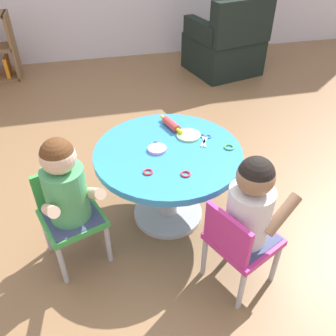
{
  "coord_description": "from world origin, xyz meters",
  "views": [
    {
      "loc": [
        -0.38,
        -1.6,
        1.64
      ],
      "look_at": [
        0.0,
        0.0,
        0.38
      ],
      "focal_mm": 37.73,
      "sensor_mm": 36.0,
      "label": 1
    }
  ],
  "objects_px": {
    "child_chair_left": "(70,213)",
    "rolling_pin": "(171,124)",
    "craft_table": "(168,168)",
    "child_chair_right": "(239,241)",
    "seated_child_right": "(251,204)",
    "armchair_dark": "(226,46)",
    "craft_scissors": "(205,139)",
    "seated_child_left": "(65,185)"
  },
  "relations": [
    {
      "from": "child_chair_left",
      "to": "rolling_pin",
      "type": "relative_size",
      "value": 2.38
    },
    {
      "from": "craft_table",
      "to": "child_chair_right",
      "type": "bearing_deg",
      "value": -68.18
    },
    {
      "from": "craft_table",
      "to": "seated_child_right",
      "type": "height_order",
      "value": "seated_child_right"
    },
    {
      "from": "craft_table",
      "to": "seated_child_right",
      "type": "bearing_deg",
      "value": -64.4
    },
    {
      "from": "craft_table",
      "to": "seated_child_right",
      "type": "xyz_separation_m",
      "value": [
        0.26,
        -0.54,
        0.15
      ]
    },
    {
      "from": "rolling_pin",
      "to": "craft_table",
      "type": "bearing_deg",
      "value": -107.82
    },
    {
      "from": "child_chair_left",
      "to": "rolling_pin",
      "type": "xyz_separation_m",
      "value": [
        0.66,
        0.4,
        0.23
      ]
    },
    {
      "from": "child_chair_right",
      "to": "seated_child_right",
      "type": "xyz_separation_m",
      "value": [
        0.04,
        0.02,
        0.23
      ]
    },
    {
      "from": "armchair_dark",
      "to": "rolling_pin",
      "type": "distance_m",
      "value": 2.22
    },
    {
      "from": "craft_table",
      "to": "craft_scissors",
      "type": "height_order",
      "value": "craft_scissors"
    },
    {
      "from": "child_chair_right",
      "to": "seated_child_left",
      "type": "bearing_deg",
      "value": 155.93
    },
    {
      "from": "seated_child_left",
      "to": "child_chair_right",
      "type": "height_order",
      "value": "seated_child_left"
    },
    {
      "from": "seated_child_left",
      "to": "rolling_pin",
      "type": "height_order",
      "value": "seated_child_left"
    },
    {
      "from": "rolling_pin",
      "to": "armchair_dark",
      "type": "bearing_deg",
      "value": 60.03
    },
    {
      "from": "seated_child_right",
      "to": "rolling_pin",
      "type": "bearing_deg",
      "value": 103.38
    },
    {
      "from": "craft_table",
      "to": "seated_child_left",
      "type": "distance_m",
      "value": 0.62
    },
    {
      "from": "craft_table",
      "to": "armchair_dark",
      "type": "bearing_deg",
      "value": 61.24
    },
    {
      "from": "seated_child_right",
      "to": "craft_scissors",
      "type": "xyz_separation_m",
      "value": [
        -0.02,
        0.61,
        -0.02
      ]
    },
    {
      "from": "child_chair_left",
      "to": "child_chair_right",
      "type": "bearing_deg",
      "value": -25.92
    },
    {
      "from": "armchair_dark",
      "to": "seated_child_left",
      "type": "bearing_deg",
      "value": -126.53
    },
    {
      "from": "child_chair_right",
      "to": "rolling_pin",
      "type": "bearing_deg",
      "value": 100.61
    },
    {
      "from": "child_chair_right",
      "to": "craft_scissors",
      "type": "bearing_deg",
      "value": 88.68
    },
    {
      "from": "child_chair_left",
      "to": "craft_scissors",
      "type": "distance_m",
      "value": 0.88
    },
    {
      "from": "craft_table",
      "to": "seated_child_left",
      "type": "xyz_separation_m",
      "value": [
        -0.57,
        -0.21,
        0.15
      ]
    },
    {
      "from": "armchair_dark",
      "to": "craft_scissors",
      "type": "distance_m",
      "value": 2.3
    },
    {
      "from": "seated_child_right",
      "to": "armchair_dark",
      "type": "bearing_deg",
      "value": 71.16
    },
    {
      "from": "seated_child_right",
      "to": "armchair_dark",
      "type": "relative_size",
      "value": 0.59
    },
    {
      "from": "seated_child_right",
      "to": "craft_scissors",
      "type": "height_order",
      "value": "seated_child_right"
    },
    {
      "from": "seated_child_right",
      "to": "child_chair_right",
      "type": "bearing_deg",
      "value": -154.89
    },
    {
      "from": "child_chair_left",
      "to": "rolling_pin",
      "type": "distance_m",
      "value": 0.8
    },
    {
      "from": "craft_scissors",
      "to": "seated_child_right",
      "type": "bearing_deg",
      "value": -87.95
    },
    {
      "from": "seated_child_left",
      "to": "armchair_dark",
      "type": "relative_size",
      "value": 0.59
    },
    {
      "from": "craft_table",
      "to": "child_chair_right",
      "type": "relative_size",
      "value": 1.58
    },
    {
      "from": "seated_child_left",
      "to": "rolling_pin",
      "type": "relative_size",
      "value": 2.26
    },
    {
      "from": "child_chair_left",
      "to": "armchair_dark",
      "type": "relative_size",
      "value": 0.62
    },
    {
      "from": "seated_child_right",
      "to": "rolling_pin",
      "type": "xyz_separation_m",
      "value": [
        -0.19,
        0.78,
        -0.0
      ]
    },
    {
      "from": "child_chair_left",
      "to": "child_chair_right",
      "type": "relative_size",
      "value": 1.0
    },
    {
      "from": "craft_scissors",
      "to": "rolling_pin",
      "type": "bearing_deg",
      "value": 133.64
    },
    {
      "from": "armchair_dark",
      "to": "craft_scissors",
      "type": "xyz_separation_m",
      "value": [
        -0.94,
        -2.09,
        0.2
      ]
    },
    {
      "from": "craft_table",
      "to": "craft_scissors",
      "type": "relative_size",
      "value": 5.94
    },
    {
      "from": "seated_child_left",
      "to": "child_chair_right",
      "type": "xyz_separation_m",
      "value": [
        0.79,
        -0.35,
        -0.23
      ]
    },
    {
      "from": "child_chair_left",
      "to": "seated_child_right",
      "type": "xyz_separation_m",
      "value": [
        0.84,
        -0.37,
        0.23
      ]
    }
  ]
}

